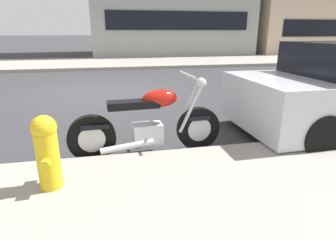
% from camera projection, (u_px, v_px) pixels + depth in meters
% --- Properties ---
extents(ground_plane, '(260.00, 260.00, 0.00)m').
position_uv_depth(ground_plane, '(103.00, 92.00, 7.93)').
color(ground_plane, '#333335').
extents(sidewalk_far_curb, '(120.00, 5.00, 0.14)m').
position_uv_depth(sidewalk_far_curb, '(306.00, 59.00, 16.84)').
color(sidewalk_far_curb, gray).
rests_on(sidewalk_far_curb, ground).
extents(parking_stall_stripe, '(0.12, 2.20, 0.01)m').
position_uv_depth(parking_stall_stripe, '(99.00, 145.00, 4.20)').
color(parking_stall_stripe, silver).
rests_on(parking_stall_stripe, ground).
extents(parked_motorcycle, '(2.11, 0.62, 1.11)m').
position_uv_depth(parked_motorcycle, '(149.00, 125.00, 3.77)').
color(parked_motorcycle, black).
rests_on(parked_motorcycle, ground).
extents(fire_hydrant, '(0.24, 0.36, 0.76)m').
position_uv_depth(fire_hydrant, '(47.00, 150.00, 2.69)').
color(fire_hydrant, gold).
rests_on(fire_hydrant, sidewalk_near_curb).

